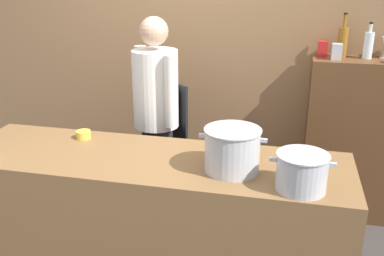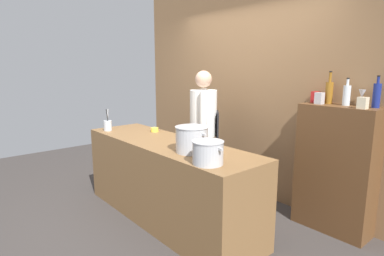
% 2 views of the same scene
% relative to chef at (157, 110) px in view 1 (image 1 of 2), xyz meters
% --- Properties ---
extents(brick_back_panel, '(4.40, 0.10, 3.00)m').
position_rel_chef_xyz_m(brick_back_panel, '(0.18, 0.68, 0.54)').
color(brick_back_panel, olive).
rests_on(brick_back_panel, ground_plane).
extents(prep_counter, '(2.41, 0.70, 0.90)m').
position_rel_chef_xyz_m(prep_counter, '(0.18, -0.72, -0.51)').
color(prep_counter, brown).
rests_on(prep_counter, ground_plane).
extents(bar_cabinet, '(0.76, 0.32, 1.32)m').
position_rel_chef_xyz_m(bar_cabinet, '(1.51, 0.47, -0.30)').
color(bar_cabinet, brown).
rests_on(bar_cabinet, ground_plane).
extents(chef, '(0.45, 0.43, 1.66)m').
position_rel_chef_xyz_m(chef, '(0.00, 0.00, 0.00)').
color(chef, black).
rests_on(chef, ground_plane).
extents(stockpot_large, '(0.38, 0.32, 0.25)m').
position_rel_chef_xyz_m(stockpot_large, '(0.69, -0.78, 0.06)').
color(stockpot_large, '#B7BABF').
rests_on(stockpot_large, prep_counter).
extents(stockpot_small, '(0.33, 0.27, 0.20)m').
position_rel_chef_xyz_m(stockpot_small, '(1.07, -0.93, 0.03)').
color(stockpot_small, '#B7BABF').
rests_on(stockpot_small, prep_counter).
extents(butter_jar, '(0.10, 0.10, 0.05)m').
position_rel_chef_xyz_m(butter_jar, '(-0.36, -0.51, -0.04)').
color(butter_jar, yellow).
rests_on(butter_jar, prep_counter).
extents(wine_bottle_clear, '(0.07, 0.07, 0.27)m').
position_rel_chef_xyz_m(wine_bottle_clear, '(1.53, 0.53, 0.47)').
color(wine_bottle_clear, silver).
rests_on(wine_bottle_clear, bar_cabinet).
extents(wine_bottle_amber, '(0.08, 0.08, 0.34)m').
position_rel_chef_xyz_m(wine_bottle_amber, '(1.34, 0.54, 0.48)').
color(wine_bottle_amber, '#8C5919').
rests_on(wine_bottle_amber, bar_cabinet).
extents(spice_tin_silver, '(0.08, 0.08, 0.12)m').
position_rel_chef_xyz_m(spice_tin_silver, '(1.30, 0.43, 0.42)').
color(spice_tin_silver, '#B2B2B7').
rests_on(spice_tin_silver, bar_cabinet).
extents(spice_tin_red, '(0.07, 0.07, 0.12)m').
position_rel_chef_xyz_m(spice_tin_red, '(1.20, 0.53, 0.42)').
color(spice_tin_red, red).
rests_on(spice_tin_red, bar_cabinet).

